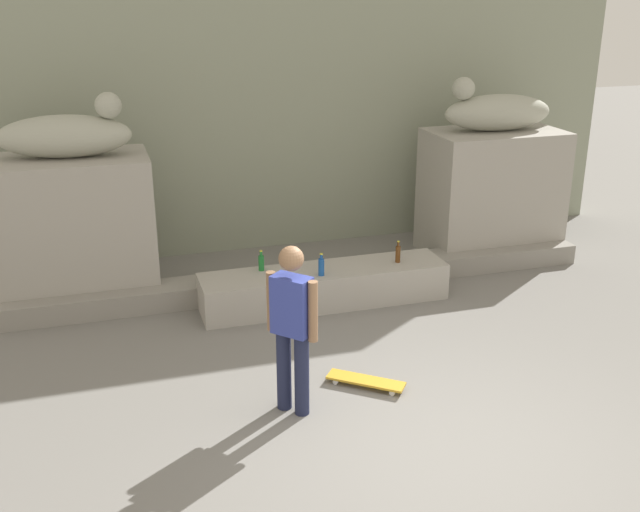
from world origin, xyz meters
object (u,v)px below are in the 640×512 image
(skater, at_px, (292,323))
(bottle_brown, at_px, (398,254))
(skateboard, at_px, (366,381))
(bottle_green, at_px, (261,262))
(bottle_blue, at_px, (321,266))
(statue_reclining_left, at_px, (67,134))
(statue_reclining_right, at_px, (495,111))

(skater, xyz_separation_m, bottle_brown, (2.03, 2.29, -0.34))
(skater, distance_m, skateboard, 1.21)
(skater, distance_m, bottle_green, 2.57)
(skater, relative_size, bottle_green, 6.30)
(bottle_brown, xyz_separation_m, bottle_blue, (-1.08, -0.14, -0.00))
(bottle_brown, bearing_deg, bottle_green, 172.25)
(statue_reclining_left, bearing_deg, skateboard, -44.12)
(bottle_green, bearing_deg, bottle_brown, -7.75)
(skater, bearing_deg, bottle_brown, 96.39)
(skater, bearing_deg, bottle_green, 131.52)
(skateboard, height_order, bottle_blue, bottle_blue)
(statue_reclining_right, distance_m, bottle_brown, 2.74)
(statue_reclining_right, relative_size, skater, 0.98)
(statue_reclining_left, distance_m, skater, 4.11)
(bottle_green, bearing_deg, statue_reclining_right, 14.27)
(statue_reclining_right, bearing_deg, skater, 45.03)
(statue_reclining_left, xyz_separation_m, statue_reclining_right, (5.83, 0.01, 0.00))
(bottle_blue, bearing_deg, bottle_green, 150.22)
(statue_reclining_right, relative_size, bottle_green, 6.16)
(skateboard, xyz_separation_m, bottle_blue, (0.13, 1.94, 0.52))
(statue_reclining_left, distance_m, bottle_green, 2.81)
(statue_reclining_left, relative_size, bottle_green, 6.23)
(bottle_blue, bearing_deg, statue_reclining_left, 155.02)
(bottle_green, xyz_separation_m, bottle_blue, (0.67, -0.38, 0.01))
(skateboard, bearing_deg, statue_reclining_left, 168.19)
(statue_reclining_right, xyz_separation_m, bottle_brown, (-1.94, -1.17, -1.55))
(skateboard, height_order, bottle_green, bottle_green)
(statue_reclining_left, height_order, bottle_brown, statue_reclining_left)
(bottle_green, distance_m, bottle_blue, 0.77)
(bottle_brown, bearing_deg, skater, -131.49)
(statue_reclining_right, height_order, bottle_blue, statue_reclining_right)
(statue_reclining_right, relative_size, bottle_blue, 5.73)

